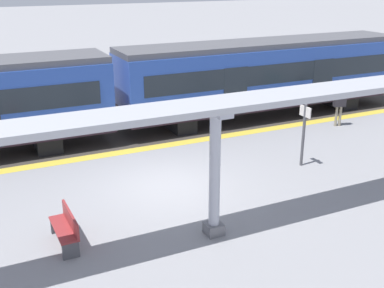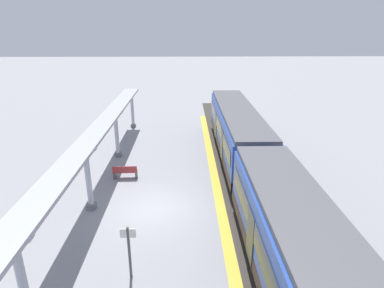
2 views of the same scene
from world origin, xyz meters
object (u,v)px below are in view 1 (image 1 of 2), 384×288
(platform_info_sign, at_px, (304,129))
(passenger_waiting_near_edge, at_px, (340,101))
(canopy_pillar_third, at_px, (215,173))
(bench_near_end, at_px, (66,228))
(train_far_carriage, at_px, (264,77))

(platform_info_sign, xyz_separation_m, passenger_waiting_near_edge, (-3.00, 4.26, -0.21))
(canopy_pillar_third, xyz_separation_m, platform_info_sign, (-2.81, 4.93, -0.38))
(platform_info_sign, bearing_deg, bench_near_end, -78.82)
(train_far_carriage, distance_m, platform_info_sign, 6.15)
(bench_near_end, height_order, platform_info_sign, platform_info_sign)
(canopy_pillar_third, distance_m, bench_near_end, 3.90)
(platform_info_sign, relative_size, passenger_waiting_near_edge, 1.23)
(train_far_carriage, distance_m, canopy_pillar_third, 11.09)
(platform_info_sign, bearing_deg, passenger_waiting_near_edge, 125.16)
(canopy_pillar_third, bearing_deg, bench_near_end, -108.00)
(train_far_carriage, relative_size, canopy_pillar_third, 4.07)
(platform_info_sign, bearing_deg, canopy_pillar_third, -60.34)
(train_far_carriage, xyz_separation_m, bench_near_end, (7.40, -10.58, -1.39))
(canopy_pillar_third, height_order, bench_near_end, canopy_pillar_third)
(canopy_pillar_third, distance_m, platform_info_sign, 5.68)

